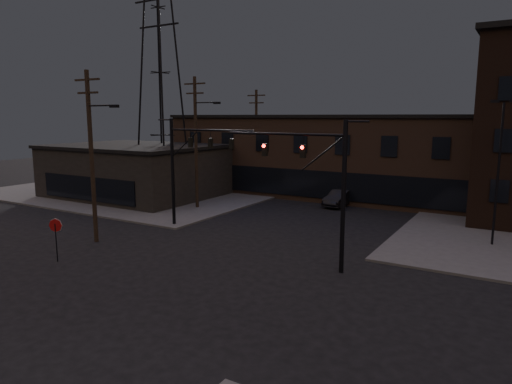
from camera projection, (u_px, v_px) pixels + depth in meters
The scene contains 14 objects.
ground at pixel (191, 276), 23.56m from camera, with size 140.00×140.00×0.00m, color black.
sidewalk_nw at pixel (162, 186), 53.29m from camera, with size 30.00×30.00×0.15m, color #474744.
building_row at pixel (363, 157), 46.64m from camera, with size 40.00×12.00×8.00m, color #4D3529.
building_left at pixel (136, 172), 46.80m from camera, with size 16.00×12.00×5.00m, color black.
traffic_signal_near at pixel (323, 178), 23.86m from camera, with size 7.12×0.24×8.00m.
traffic_signal_far at pixel (186, 160), 32.90m from camera, with size 7.12×0.24×8.00m.
stop_sign at pixel (56, 230), 25.61m from camera, with size 0.72×0.33×2.48m.
utility_pole_near at pixel (92, 152), 29.05m from camera, with size 3.70×0.28×11.00m.
utility_pole_mid at pixel (196, 140), 39.68m from camera, with size 3.70×0.28×11.50m.
utility_pole_far at pixel (256, 138), 50.45m from camera, with size 2.20×0.28×11.00m.
transmission_tower at pixel (160, 72), 45.84m from camera, with size 7.00×7.00×25.00m, color black, non-canonical shape.
lot_light_a at pixel (499, 160), 27.96m from camera, with size 1.50×0.28×9.14m.
parked_car_lot_b at pixel (507, 211), 35.25m from camera, with size 2.06×5.06×1.47m, color #A2A2A4.
car_crossing at pixel (340, 198), 41.80m from camera, with size 1.59×4.55×1.50m, color black.
Camera 1 is at (14.43, -17.63, 8.15)m, focal length 32.00 mm.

